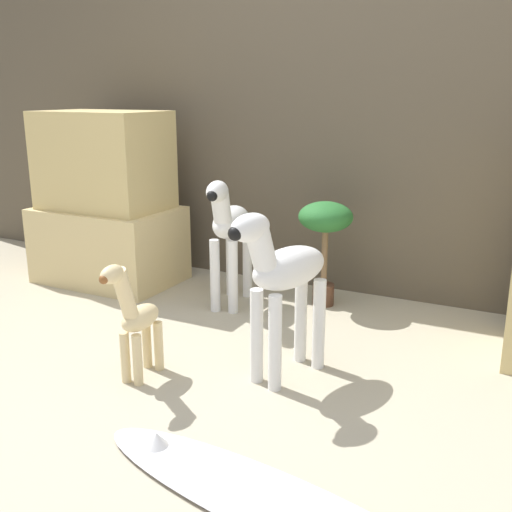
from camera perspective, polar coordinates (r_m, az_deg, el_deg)
name	(u,v)px	position (r m, az deg, el deg)	size (l,w,h in m)	color
ground_plane	(202,413)	(2.32, -5.14, -14.66)	(14.00, 14.00, 0.00)	#B2A88E
wall_back	(353,102)	(3.51, 9.23, 14.25)	(6.40, 0.08, 2.20)	brown
rock_pillar_left	(107,204)	(3.81, -14.04, 4.79)	(0.85, 0.56, 1.05)	#DBC184
zebra_right	(283,277)	(2.41, 2.57, -2.02)	(0.28, 0.53, 0.73)	white
zebra_left	(229,229)	(3.25, -2.59, 2.59)	(0.24, 0.53, 0.73)	white
giraffe_figurine	(135,318)	(2.49, -11.44, -5.82)	(0.11, 0.34, 0.53)	beige
potted_palm_front	(325,226)	(3.28, 6.62, 2.85)	(0.30, 0.30, 0.59)	#513323
surfboard	(260,496)	(1.89, 0.37, -21.87)	(1.27, 0.45, 0.07)	silver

